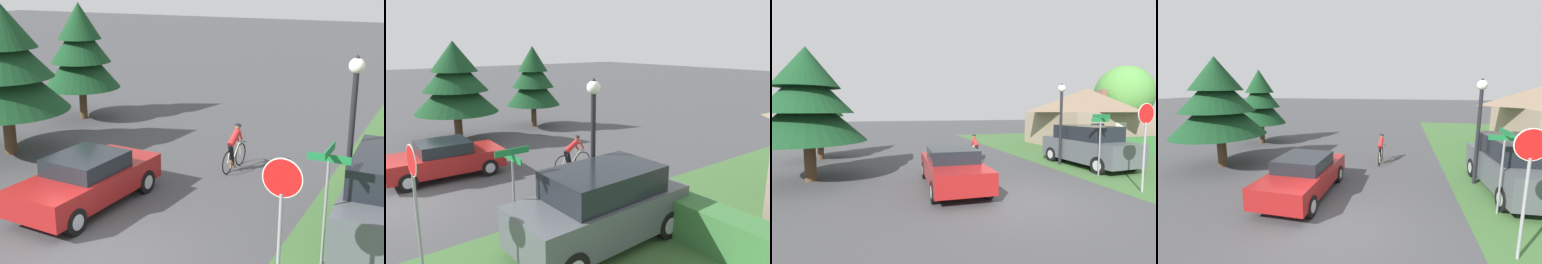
% 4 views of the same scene
% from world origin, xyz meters
% --- Properties ---
extents(ground_plane, '(140.00, 140.00, 0.00)m').
position_xyz_m(ground_plane, '(0.00, 0.00, 0.00)').
color(ground_plane, '#424244').
extents(sedan_left_lane, '(2.07, 4.48, 1.44)m').
position_xyz_m(sedan_left_lane, '(-1.57, 1.89, 0.73)').
color(sedan_left_lane, maroon).
rests_on(sedan_left_lane, ground).
extents(cyclist, '(0.44, 1.70, 1.49)m').
position_xyz_m(cyclist, '(0.84, 6.33, 0.71)').
color(cyclist, black).
rests_on(cyclist, ground).
extents(stop_sign, '(0.71, 0.07, 3.04)m').
position_xyz_m(stop_sign, '(4.53, -0.54, 2.14)').
color(stop_sign, gray).
rests_on(stop_sign, ground).
extents(street_lamp, '(0.38, 0.38, 4.21)m').
position_xyz_m(street_lamp, '(4.78, 4.21, 2.86)').
color(street_lamp, black).
rests_on(street_lamp, ground).
extents(street_name_sign, '(0.90, 0.90, 2.65)m').
position_xyz_m(street_name_sign, '(4.82, 1.67, 1.84)').
color(street_name_sign, gray).
rests_on(street_name_sign, ground).
extents(conifer_tall_near, '(4.31, 4.31, 5.26)m').
position_xyz_m(conifer_tall_near, '(-6.77, 4.29, 3.14)').
color(conifer_tall_near, '#4C3823').
rests_on(conifer_tall_near, ground).
extents(conifer_tall_far, '(3.28, 3.28, 4.98)m').
position_xyz_m(conifer_tall_far, '(-7.56, 9.38, 2.92)').
color(conifer_tall_far, '#4C3823').
rests_on(conifer_tall_far, ground).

